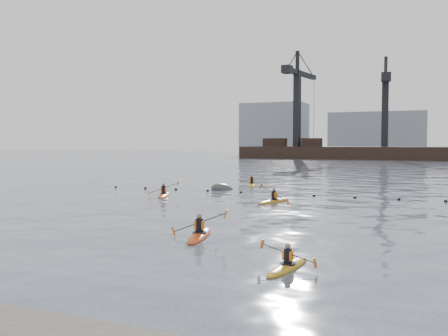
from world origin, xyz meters
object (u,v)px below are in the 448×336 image
Objects in this scene: kayaker_0 at (199,234)px; kayaker_3 at (274,201)px; kayaker_1 at (288,266)px; kayaker_2 at (164,195)px; kayaker_5 at (252,184)px; mooring_buoy at (222,190)px.

kayaker_3 is at bearing 77.81° from kayaker_0.
kayaker_3 is (-0.45, 12.64, -0.00)m from kayaker_0.
kayaker_2 is (-14.06, 16.58, 0.02)m from kayaker_1.
kayaker_0 is at bearing -75.68° from kayaker_2.
kayaker_3 is 12.71m from kayaker_5.
kayaker_0 is at bearing 152.99° from kayaker_1.
kayaker_3 is 0.97× the size of kayaker_5.
kayaker_3 reaches higher than kayaker_5.
kayaker_5 is at bearing 120.68° from kayaker_1.
kayaker_3 reaches higher than mooring_buoy.
kayaker_1 is 17.00m from kayaker_3.
kayaker_0 is 1.03× the size of kayaker_2.
kayaker_2 reaches higher than mooring_buoy.
kayaker_5 is (-5.58, 11.41, 0.00)m from kayaker_3.
mooring_buoy is (-1.02, -4.72, -0.11)m from kayaker_5.
kayaker_5 is (-10.85, 27.58, 0.02)m from kayaker_1.
kayaker_0 is at bearing -95.42° from kayaker_5.
mooring_buoy is (-11.87, 22.86, -0.09)m from kayaker_1.
kayaker_2 is at bearing 111.09° from kayaker_0.
kayaker_2 reaches higher than kayaker_1.
kayaker_2 is at bearing -164.34° from kayaker_3.
kayaker_1 is at bearing -62.56° from mooring_buoy.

